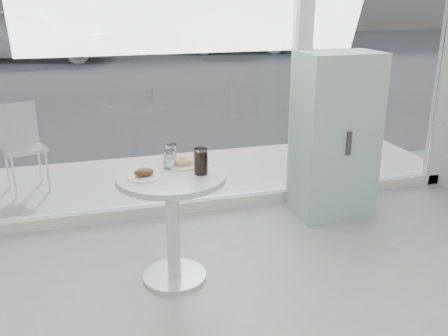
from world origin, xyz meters
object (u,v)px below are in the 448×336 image
object	(u,v)px
plate_donut	(183,163)
cola_glass	(201,162)
water_tumbler_b	(171,154)
main_table	(172,205)
plate_fritter	(144,174)
car_white	(33,33)
water_tumbler_a	(169,160)
car_silver	(238,33)
patio_chair	(22,141)
mint_cabinet	(335,136)

from	to	relation	value
plate_donut	cola_glass	distance (m)	0.21
cola_glass	water_tumbler_b	bearing A→B (deg)	114.56
main_table	cola_glass	distance (m)	0.36
plate_fritter	car_white	bearing A→B (deg)	96.32
main_table	car_white	distance (m)	13.33
plate_fritter	water_tumbler_a	size ratio (longest dim) A/B	1.66
car_white	cola_glass	size ratio (longest dim) A/B	27.32
plate_donut	plate_fritter	bearing A→B (deg)	-149.56
water_tumbler_b	main_table	bearing A→B (deg)	-101.24
plate_fritter	cola_glass	xyz separation A→B (m)	(0.36, -0.02, 0.06)
plate_fritter	water_tumbler_a	bearing A→B (deg)	37.94
plate_fritter	water_tumbler_a	xyz separation A→B (m)	(0.19, 0.15, 0.03)
car_silver	water_tumbler_a	size ratio (longest dim) A/B	32.62
water_tumbler_a	cola_glass	world-z (taller)	cola_glass
plate_fritter	plate_donut	distance (m)	0.33
main_table	plate_fritter	bearing A→B (deg)	-171.92
water_tumbler_b	patio_chair	bearing A→B (deg)	123.29
car_white	cola_glass	distance (m)	13.40
mint_cabinet	water_tumbler_b	bearing A→B (deg)	-163.93
water_tumbler_b	car_white	bearing A→B (deg)	97.44
plate_donut	cola_glass	size ratio (longest dim) A/B	1.40
patio_chair	cola_glass	distance (m)	2.44
mint_cabinet	water_tumbler_b	size ratio (longest dim) A/B	11.28
mint_cabinet	cola_glass	size ratio (longest dim) A/B	8.39
car_white	water_tumbler_b	xyz separation A→B (m)	(1.69, -12.97, 0.03)
patio_chair	cola_glass	world-z (taller)	cola_glass
main_table	water_tumbler_a	size ratio (longest dim) A/B	6.28
patio_chair	car_white	xyz separation A→B (m)	(-0.55, 11.22, 0.27)
patio_chair	car_white	bearing A→B (deg)	75.98
plate_fritter	patio_chair	bearing A→B (deg)	114.44
patio_chair	cola_glass	bearing A→B (deg)	-74.72
main_table	plate_fritter	distance (m)	0.30
car_silver	plate_fritter	bearing A→B (deg)	170.32
mint_cabinet	water_tumbler_a	xyz separation A→B (m)	(-1.55, -0.58, 0.11)
patio_chair	car_silver	bearing A→B (deg)	45.98
patio_chair	car_silver	size ratio (longest dim) A/B	0.21
plate_donut	water_tumbler_b	distance (m)	0.13
car_silver	cola_glass	xyz separation A→B (m)	(-4.68, -13.64, 0.19)
car_silver	plate_donut	size ratio (longest dim) A/B	16.78
plate_fritter	plate_donut	size ratio (longest dim) A/B	0.86
mint_cabinet	cola_glass	bearing A→B (deg)	-151.77
plate_fritter	cola_glass	bearing A→B (deg)	-3.53
main_table	plate_fritter	world-z (taller)	plate_fritter
mint_cabinet	car_silver	xyz separation A→B (m)	(3.30, 12.89, -0.06)
mint_cabinet	plate_fritter	xyz separation A→B (m)	(-1.74, -0.73, 0.08)
car_silver	water_tumbler_b	xyz separation A→B (m)	(-4.82, -13.34, 0.17)
cola_glass	patio_chair	bearing A→B (deg)	122.09
mint_cabinet	cola_glass	xyz separation A→B (m)	(-1.38, -0.75, 0.14)
car_white	plate_donut	size ratio (longest dim) A/B	19.56
patio_chair	plate_fritter	xyz separation A→B (m)	(0.92, -2.02, 0.27)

